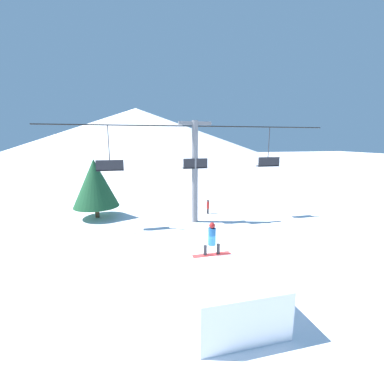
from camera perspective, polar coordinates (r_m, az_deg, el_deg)
ground_plane at (r=10.90m, az=6.58°, el=-23.07°), size 220.00×220.00×0.00m
mountain_ridge at (r=84.41m, az=-12.18°, el=12.43°), size 89.17×89.17×15.72m
snow_ramp at (r=10.10m, az=7.35°, el=-20.53°), size 3.00×3.92×1.66m
snowboarder at (r=10.31m, az=4.44°, el=-10.41°), size 1.57×0.30×1.35m
chairlift at (r=18.96m, az=0.66°, el=5.89°), size 21.07×0.46×7.53m
pine_tree_near at (r=21.66m, az=-20.75°, el=1.85°), size 3.56×3.56×4.72m
distant_skier at (r=21.77m, az=3.54°, el=-3.14°), size 0.24×0.24×1.23m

